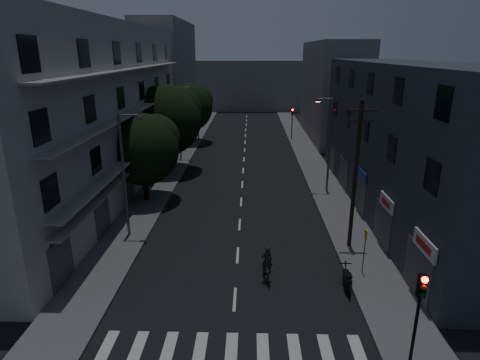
{
  "coord_description": "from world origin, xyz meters",
  "views": [
    {
      "loc": [
        0.71,
        -15.08,
        11.73
      ],
      "look_at": [
        0.0,
        12.0,
        3.0
      ],
      "focal_mm": 30.0,
      "sensor_mm": 36.0,
      "label": 1
    }
  ],
  "objects_px": {
    "bus_stop_sign": "(365,244)",
    "cyclist": "(267,270)",
    "utility_pole": "(356,173)",
    "traffic_signal_near": "(420,303)",
    "motorcycle": "(347,281)"
  },
  "relations": [
    {
      "from": "bus_stop_sign",
      "to": "cyclist",
      "type": "distance_m",
      "value": 5.47
    },
    {
      "from": "traffic_signal_near",
      "to": "motorcycle",
      "type": "relative_size",
      "value": 1.99
    },
    {
      "from": "utility_pole",
      "to": "motorcycle",
      "type": "xyz_separation_m",
      "value": [
        -1.22,
        -4.74,
        -4.35
      ]
    },
    {
      "from": "motorcycle",
      "to": "cyclist",
      "type": "bearing_deg",
      "value": 173.51
    },
    {
      "from": "motorcycle",
      "to": "bus_stop_sign",
      "type": "bearing_deg",
      "value": 54.74
    },
    {
      "from": "bus_stop_sign",
      "to": "cyclist",
      "type": "bearing_deg",
      "value": -171.47
    },
    {
      "from": "utility_pole",
      "to": "motorcycle",
      "type": "relative_size",
      "value": 4.37
    },
    {
      "from": "bus_stop_sign",
      "to": "cyclist",
      "type": "xyz_separation_m",
      "value": [
        -5.28,
        -0.79,
        -1.2
      ]
    },
    {
      "from": "traffic_signal_near",
      "to": "cyclist",
      "type": "xyz_separation_m",
      "value": [
        -5.21,
        6.28,
        -2.41
      ]
    },
    {
      "from": "utility_pole",
      "to": "cyclist",
      "type": "xyz_separation_m",
      "value": [
        -5.32,
        -4.04,
        -4.17
      ]
    },
    {
      "from": "cyclist",
      "to": "utility_pole",
      "type": "bearing_deg",
      "value": 26.13
    },
    {
      "from": "traffic_signal_near",
      "to": "motorcycle",
      "type": "xyz_separation_m",
      "value": [
        -1.11,
        5.58,
        -2.58
      ]
    },
    {
      "from": "traffic_signal_near",
      "to": "cyclist",
      "type": "relative_size",
      "value": 1.99
    },
    {
      "from": "traffic_signal_near",
      "to": "bus_stop_sign",
      "type": "relative_size",
      "value": 1.62
    },
    {
      "from": "utility_pole",
      "to": "traffic_signal_near",
      "type": "bearing_deg",
      "value": -90.6
    }
  ]
}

